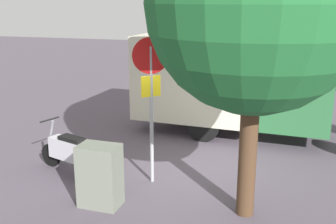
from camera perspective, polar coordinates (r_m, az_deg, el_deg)
The scene contains 6 objects.
ground_plane at distance 9.58m, azimuth 3.64°, elevation -8.75°, with size 60.00×60.00×0.00m, color #524954.
box_truck_near at distance 12.18m, azimuth 8.83°, elevation 4.26°, with size 6.98×2.53×2.90m.
motorcycle at distance 9.80m, azimuth -13.59°, elevation -5.31°, with size 1.75×0.78×1.20m.
stop_sign at distance 8.58m, azimuth -2.38°, elevation 3.35°, with size 0.71×0.33×3.18m.
street_tree at distance 7.13m, azimuth 12.14°, elevation 14.46°, with size 3.73×3.73×5.71m.
utility_cabinet at distance 8.12m, azimuth -9.46°, elevation -8.75°, with size 0.79×0.53×1.24m, color slate.
Camera 1 is at (-1.97, 8.52, 3.91)m, focal length 43.80 mm.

